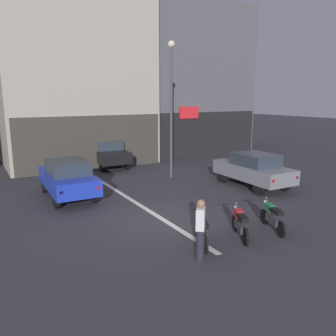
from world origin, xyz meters
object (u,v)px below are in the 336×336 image
Objects in this scene: car_black_down_street at (108,152)px; car_grey_parked_kerbside at (253,169)px; motorcycle_red_row_left_mid at (240,223)px; person_by_motorcycles at (200,229)px; car_blue_crossing_near at (68,177)px; street_lamp at (171,97)px; motorcycle_green_row_centre at (272,217)px; motorcycle_black_row_leftmost at (202,229)px.

car_grey_parked_kerbside is at bearing -62.84° from car_black_down_street.
person_by_motorcycles is (-1.93, -0.59, 0.40)m from motorcycle_red_row_left_mid.
car_blue_crossing_near is 0.59× the size of street_lamp.
motorcycle_red_row_left_mid is at bearing -137.73° from car_grey_parked_kerbside.
street_lamp is (1.88, -4.60, 3.38)m from car_black_down_street.
motorcycle_green_row_centre is 3.29m from person_by_motorcycles.
motorcycle_black_row_leftmost is 1.00× the size of motorcycle_red_row_left_mid.
motorcycle_green_row_centre is at bearing -4.14° from motorcycle_red_row_left_mid.
car_grey_parked_kerbside is 5.56m from street_lamp.
car_blue_crossing_near is 2.60× the size of motorcycle_green_row_centre.
car_black_down_street is (3.88, 5.60, 0.00)m from car_blue_crossing_near.
motorcycle_green_row_centre is (-1.00, -8.07, -3.81)m from street_lamp.
motorcycle_red_row_left_mid is at bearing -8.57° from motorcycle_black_row_leftmost.
motorcycle_black_row_leftmost is 2.61m from motorcycle_green_row_centre.
person_by_motorcycles is at bearing -163.02° from motorcycle_red_row_left_mid.
car_black_down_street reaches higher than motorcycle_red_row_left_mid.
car_black_down_street is at bearing 88.10° from motorcycle_red_row_left_mid.
car_black_down_street is 12.58m from motorcycle_red_row_left_mid.
motorcycle_black_row_leftmost is at bearing -145.83° from car_grey_parked_kerbside.
motorcycle_black_row_leftmost and motorcycle_red_row_left_mid have the same top height.
car_grey_parked_kerbside is at bearing 42.27° from motorcycle_red_row_left_mid.
motorcycle_red_row_left_mid is at bearing -91.90° from car_black_down_street.
street_lamp is at bearing 9.90° from car_blue_crossing_near.
car_black_down_street is 12.70m from motorcycle_green_row_centre.
car_blue_crossing_near is 8.58m from car_grey_parked_kerbside.
street_lamp reaches higher than car_grey_parked_kerbside.
car_grey_parked_kerbside reaches higher than motorcycle_black_row_leftmost.
car_black_down_street is at bearing 79.91° from person_by_motorcycles.
car_grey_parked_kerbside is 5.53m from motorcycle_green_row_centre.
car_grey_parked_kerbside is 9.34m from car_black_down_street.
car_grey_parked_kerbside and car_black_down_street have the same top height.
motorcycle_red_row_left_mid is (-2.30, -7.97, -3.81)m from street_lamp.
motorcycle_green_row_centre is (-3.38, -4.35, -0.43)m from car_grey_parked_kerbside.
person_by_motorcycles is at bearing -100.09° from car_black_down_street.
car_grey_parked_kerbside is 7.24m from motorcycle_black_row_leftmost.
car_black_down_street is at bearing 112.29° from street_lamp.
motorcycle_black_row_leftmost and motorcycle_green_row_centre have the same top height.
car_blue_crossing_near is 7.71m from person_by_motorcycles.
car_black_down_street reaches higher than motorcycle_green_row_centre.
person_by_motorcycles is (-2.34, -13.16, -0.03)m from car_black_down_street.
person_by_motorcycles reaches higher than motorcycle_black_row_leftmost.
person_by_motorcycles is (-4.23, -8.56, -3.41)m from street_lamp.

